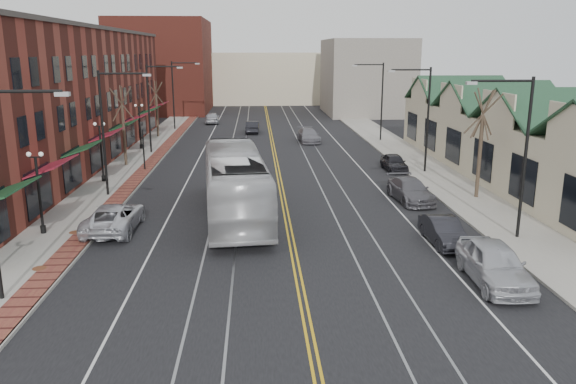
{
  "coord_description": "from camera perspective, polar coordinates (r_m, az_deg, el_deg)",
  "views": [
    {
      "loc": [
        -1.72,
        -20.4,
        9.33
      ],
      "look_at": [
        -0.04,
        8.62,
        2.0
      ],
      "focal_mm": 35.0,
      "sensor_mm": 36.0,
      "label": 1
    }
  ],
  "objects": [
    {
      "name": "sidewalk_right",
      "position": [
        43.66,
        15.09,
        1.42
      ],
      "size": [
        4.0,
        120.0,
        0.15
      ],
      "primitive_type": "cube",
      "color": "gray",
      "rests_on": "ground"
    },
    {
      "name": "backdrop_right",
      "position": [
        87.11,
        7.91,
        11.5
      ],
      "size": [
        12.0,
        16.0,
        11.0
      ],
      "primitive_type": "cube",
      "color": "slate",
      "rests_on": "ground"
    },
    {
      "name": "parked_car_b",
      "position": [
        28.85,
        15.52,
        -3.86
      ],
      "size": [
        1.48,
        4.06,
        1.33
      ],
      "primitive_type": "imported",
      "rotation": [
        0.0,
        0.0,
        0.02
      ],
      "color": "black",
      "rests_on": "ground"
    },
    {
      "name": "tree_right_mid",
      "position": [
        37.64,
        18.99,
        4.86
      ],
      "size": [
        1.9,
        1.46,
        6.93
      ],
      "color": "#382B21",
      "rests_on": "sidewalk_right"
    },
    {
      "name": "sidewalk_left",
      "position": [
        42.7,
        -17.16,
        1.0
      ],
      "size": [
        4.0,
        120.0,
        0.15
      ],
      "primitive_type": "cube",
      "color": "gray",
      "rests_on": "ground"
    },
    {
      "name": "building_right",
      "position": [
        45.5,
        22.48,
        4.19
      ],
      "size": [
        8.0,
        36.0,
        4.6
      ],
      "primitive_type": "cube",
      "color": "beige",
      "rests_on": "ground"
    },
    {
      "name": "parked_suv",
      "position": [
        31.21,
        -17.25,
        -2.47
      ],
      "size": [
        2.56,
        5.4,
        1.49
      ],
      "primitive_type": "imported",
      "rotation": [
        0.0,
        0.0,
        3.12
      ],
      "color": "silver",
      "rests_on": "ground"
    },
    {
      "name": "ground",
      "position": [
        22.5,
        1.39,
        -10.35
      ],
      "size": [
        160.0,
        160.0,
        0.0
      ],
      "primitive_type": "plane",
      "color": "black",
      "rests_on": "ground"
    },
    {
      "name": "parked_car_a",
      "position": [
        24.68,
        20.25,
        -6.84
      ],
      "size": [
        2.22,
        5.12,
        1.72
      ],
      "primitive_type": "imported",
      "rotation": [
        0.0,
        0.0,
        -0.04
      ],
      "color": "#BABBC2",
      "rests_on": "ground"
    },
    {
      "name": "parked_car_d",
      "position": [
        45.65,
        10.73,
        2.97
      ],
      "size": [
        1.67,
        3.96,
        1.34
      ],
      "primitive_type": "imported",
      "rotation": [
        0.0,
        0.0,
        0.02
      ],
      "color": "black",
      "rests_on": "ground"
    },
    {
      "name": "lamppost_l_2",
      "position": [
        42.5,
        -18.42,
        3.77
      ],
      "size": [
        0.84,
        0.28,
        4.27
      ],
      "color": "black",
      "rests_on": "sidewalk_left"
    },
    {
      "name": "streetlight_r_0",
      "position": [
        29.64,
        22.32,
        4.74
      ],
      "size": [
        3.33,
        0.25,
        8.0
      ],
      "color": "black",
      "rests_on": "sidewalk_right"
    },
    {
      "name": "streetlight_r_1",
      "position": [
        44.49,
        13.52,
        8.21
      ],
      "size": [
        3.33,
        0.25,
        8.0
      ],
      "color": "black",
      "rests_on": "sidewalk_right"
    },
    {
      "name": "transit_bus",
      "position": [
        32.39,
        -5.4,
        0.85
      ],
      "size": [
        4.41,
        13.97,
        3.83
      ],
      "primitive_type": "imported",
      "rotation": [
        0.0,
        0.0,
        3.23
      ],
      "color": "silver",
      "rests_on": "ground"
    },
    {
      "name": "tree_left_near",
      "position": [
        47.99,
        -16.38,
        6.62
      ],
      "size": [
        1.78,
        1.37,
        6.48
      ],
      "color": "#382B21",
      "rests_on": "sidewalk_left"
    },
    {
      "name": "distant_car_left",
      "position": [
        66.01,
        -3.63,
        6.61
      ],
      "size": [
        1.59,
        4.24,
        1.38
      ],
      "primitive_type": "imported",
      "rotation": [
        0.0,
        0.0,
        3.11
      ],
      "color": "black",
      "rests_on": "ground"
    },
    {
      "name": "distant_car_far",
      "position": [
        75.28,
        -7.72,
        7.48
      ],
      "size": [
        2.03,
        4.5,
        1.5
      ],
      "primitive_type": "imported",
      "rotation": [
        0.0,
        0.0,
        3.2
      ],
      "color": "#A5A5AC",
      "rests_on": "ground"
    },
    {
      "name": "manhole_far",
      "position": [
        31.32,
        -20.82,
        -3.84
      ],
      "size": [
        0.6,
        0.6,
        0.02
      ],
      "primitive_type": "cylinder",
      "color": "#592D19",
      "rests_on": "sidewalk_left"
    },
    {
      "name": "backdrop_left",
      "position": [
        91.55,
        -12.59,
        12.37
      ],
      "size": [
        14.0,
        18.0,
        14.0
      ],
      "primitive_type": "cube",
      "color": "maroon",
      "rests_on": "ground"
    },
    {
      "name": "lamppost_l_1",
      "position": [
        31.31,
        -23.94,
        -0.25
      ],
      "size": [
        0.84,
        0.28,
        4.27
      ],
      "color": "black",
      "rests_on": "sidewalk_left"
    },
    {
      "name": "building_left",
      "position": [
        50.6,
        -23.56,
        8.65
      ],
      "size": [
        10.0,
        50.0,
        11.0
      ],
      "primitive_type": "cube",
      "color": "maroon",
      "rests_on": "ground"
    },
    {
      "name": "streetlight_r_2",
      "position": [
        59.94,
        9.13,
        9.86
      ],
      "size": [
        3.33,
        0.25,
        8.0
      ],
      "color": "black",
      "rests_on": "sidewalk_right"
    },
    {
      "name": "tree_left_far",
      "position": [
        63.61,
        -13.2,
        8.32
      ],
      "size": [
        1.66,
        1.28,
        6.02
      ],
      "color": "#382B21",
      "rests_on": "sidewalk_left"
    },
    {
      "name": "distant_car_right",
      "position": [
        59.22,
        2.09,
        5.77
      ],
      "size": [
        2.39,
        5.01,
        1.41
      ],
      "primitive_type": "imported",
      "rotation": [
        0.0,
        0.0,
        0.09
      ],
      "color": "slate",
      "rests_on": "ground"
    },
    {
      "name": "backdrop_mid",
      "position": [
        105.53,
        -2.43,
        11.52
      ],
      "size": [
        22.0,
        14.0,
        9.0
      ],
      "primitive_type": "cube",
      "color": "beige",
      "rests_on": "ground"
    },
    {
      "name": "lamppost_l_3",
      "position": [
        55.97,
        -14.8,
        6.37
      ],
      "size": [
        0.84,
        0.28,
        4.27
      ],
      "color": "black",
      "rests_on": "sidewalk_left"
    },
    {
      "name": "streetlight_l_1",
      "position": [
        37.82,
        -17.7,
        6.95
      ],
      "size": [
        3.33,
        0.25,
        8.0
      ],
      "color": "black",
      "rests_on": "sidewalk_left"
    },
    {
      "name": "manhole_mid",
      "position": [
        26.86,
        -23.94,
        -7.09
      ],
      "size": [
        0.6,
        0.6,
        0.02
      ],
      "primitive_type": "cylinder",
      "color": "#592D19",
      "rests_on": "sidewalk_left"
    },
    {
      "name": "streetlight_l_2",
      "position": [
        53.4,
        -13.54,
        9.14
      ],
      "size": [
        3.33,
        0.25,
        8.0
      ],
      "color": "black",
      "rests_on": "sidewalk_left"
    },
    {
      "name": "traffic_signal",
      "position": [
        45.82,
        -14.51,
        4.94
      ],
      "size": [
        0.18,
        0.15,
        3.8
      ],
      "color": "black",
      "rests_on": "sidewalk_left"
    },
    {
      "name": "parked_car_c",
      "position": [
        36.52,
        12.32,
        0.18
      ],
      "size": [
        2.42,
        5.08,
        1.43
      ],
      "primitive_type": "imported",
      "rotation": [
        0.0,
        0.0,
        0.09
      ],
      "color": "#58575D",
      "rests_on": "ground"
    },
    {
      "name": "streetlight_l_3",
      "position": [
        69.17,
        -11.24,
        10.32
      ],
      "size": [
        3.33,
        0.25,
        8.0
      ],
      "color": "black",
      "rests_on": "sidewalk_left"
    }
  ]
}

